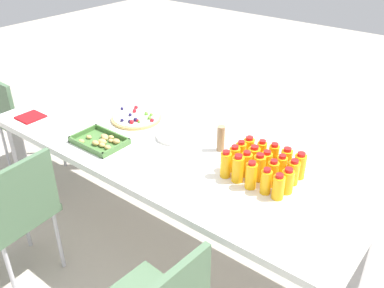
{
  "coord_description": "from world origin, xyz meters",
  "views": [
    {
      "loc": [
        -1.38,
        1.51,
        1.92
      ],
      "look_at": [
        -0.11,
        -0.09,
        0.74
      ],
      "focal_mm": 39.09,
      "sensor_mm": 36.0,
      "label": 1
    }
  ],
  "objects_px": {
    "chair_far_right": "(15,210)",
    "juice_bottle_8": "(254,158)",
    "juice_bottle_6": "(281,168)",
    "juice_bottle_19": "(226,164)",
    "juice_bottle_3": "(262,153)",
    "chair_end": "(19,116)",
    "juice_bottle_17": "(251,175)",
    "juice_bottle_14": "(234,159)",
    "cardboard_tube": "(221,138)",
    "plate_stack": "(174,136)",
    "juice_bottle_12": "(259,168)",
    "juice_bottle_7": "(266,163)",
    "juice_bottle_11": "(273,174)",
    "juice_bottle_4": "(249,148)",
    "party_table": "(167,157)",
    "juice_bottle_2": "(274,156)",
    "juice_bottle_15": "(278,187)",
    "juice_bottle_0": "(300,166)",
    "juice_bottle_5": "(293,173)",
    "juice_bottle_9": "(241,153)",
    "juice_bottle_1": "(286,161)",
    "snack_tray": "(101,141)",
    "napkin_stack": "(31,117)",
    "juice_bottle_16": "(266,181)",
    "juice_bottle_10": "(287,181)",
    "juice_bottle_13": "(246,164)",
    "juice_bottle_18": "(238,169)"
  },
  "relations": [
    {
      "from": "chair_far_right",
      "to": "juice_bottle_8",
      "type": "bearing_deg",
      "value": -52.48
    },
    {
      "from": "juice_bottle_6",
      "to": "juice_bottle_19",
      "type": "relative_size",
      "value": 0.94
    },
    {
      "from": "juice_bottle_19",
      "to": "juice_bottle_3",
      "type": "bearing_deg",
      "value": -109.47
    },
    {
      "from": "chair_end",
      "to": "juice_bottle_17",
      "type": "relative_size",
      "value": 5.6
    },
    {
      "from": "juice_bottle_14",
      "to": "juice_bottle_19",
      "type": "xyz_separation_m",
      "value": [
        0.0,
        0.07,
        0.0
      ]
    },
    {
      "from": "cardboard_tube",
      "to": "plate_stack",
      "type": "bearing_deg",
      "value": 10.01
    },
    {
      "from": "juice_bottle_8",
      "to": "juice_bottle_12",
      "type": "xyz_separation_m",
      "value": [
        -0.07,
        0.07,
        0.01
      ]
    },
    {
      "from": "chair_far_right",
      "to": "juice_bottle_7",
      "type": "distance_m",
      "value": 1.35
    },
    {
      "from": "juice_bottle_11",
      "to": "cardboard_tube",
      "type": "xyz_separation_m",
      "value": [
        0.39,
        -0.12,
        0.01
      ]
    },
    {
      "from": "juice_bottle_3",
      "to": "juice_bottle_4",
      "type": "height_order",
      "value": "juice_bottle_3"
    },
    {
      "from": "party_table",
      "to": "chair_far_right",
      "type": "xyz_separation_m",
      "value": [
        0.46,
        0.72,
        -0.16
      ]
    },
    {
      "from": "juice_bottle_2",
      "to": "juice_bottle_6",
      "type": "height_order",
      "value": "juice_bottle_2"
    },
    {
      "from": "juice_bottle_12",
      "to": "juice_bottle_15",
      "type": "height_order",
      "value": "juice_bottle_12"
    },
    {
      "from": "juice_bottle_6",
      "to": "juice_bottle_17",
      "type": "height_order",
      "value": "juice_bottle_17"
    },
    {
      "from": "juice_bottle_0",
      "to": "juice_bottle_3",
      "type": "bearing_deg",
      "value": -0.0
    },
    {
      "from": "juice_bottle_4",
      "to": "juice_bottle_11",
      "type": "bearing_deg",
      "value": 147.14
    },
    {
      "from": "juice_bottle_3",
      "to": "chair_far_right",
      "type": "bearing_deg",
      "value": 43.56
    },
    {
      "from": "juice_bottle_6",
      "to": "juice_bottle_11",
      "type": "xyz_separation_m",
      "value": [
        0.01,
        0.08,
        0.0
      ]
    },
    {
      "from": "juice_bottle_5",
      "to": "juice_bottle_9",
      "type": "bearing_deg",
      "value": 0.66
    },
    {
      "from": "party_table",
      "to": "juice_bottle_1",
      "type": "bearing_deg",
      "value": -163.66
    },
    {
      "from": "juice_bottle_11",
      "to": "plate_stack",
      "type": "relative_size",
      "value": 0.7
    },
    {
      "from": "snack_tray",
      "to": "napkin_stack",
      "type": "xyz_separation_m",
      "value": [
        0.61,
        0.06,
        -0.01
      ]
    },
    {
      "from": "juice_bottle_8",
      "to": "napkin_stack",
      "type": "height_order",
      "value": "juice_bottle_8"
    },
    {
      "from": "juice_bottle_16",
      "to": "napkin_stack",
      "type": "distance_m",
      "value": 1.61
    },
    {
      "from": "juice_bottle_14",
      "to": "juice_bottle_15",
      "type": "distance_m",
      "value": 0.3
    },
    {
      "from": "chair_end",
      "to": "napkin_stack",
      "type": "height_order",
      "value": "chair_end"
    },
    {
      "from": "cardboard_tube",
      "to": "juice_bottle_7",
      "type": "bearing_deg",
      "value": 171.09
    },
    {
      "from": "juice_bottle_1",
      "to": "juice_bottle_2",
      "type": "relative_size",
      "value": 1.01
    },
    {
      "from": "juice_bottle_2",
      "to": "juice_bottle_16",
      "type": "relative_size",
      "value": 1.05
    },
    {
      "from": "juice_bottle_4",
      "to": "plate_stack",
      "type": "xyz_separation_m",
      "value": [
        0.47,
        0.07,
        -0.05
      ]
    },
    {
      "from": "juice_bottle_6",
      "to": "juice_bottle_10",
      "type": "height_order",
      "value": "juice_bottle_6"
    },
    {
      "from": "juice_bottle_12",
      "to": "chair_far_right",
      "type": "bearing_deg",
      "value": 36.83
    },
    {
      "from": "napkin_stack",
      "to": "juice_bottle_3",
      "type": "bearing_deg",
      "value": -162.76
    },
    {
      "from": "chair_far_right",
      "to": "napkin_stack",
      "type": "height_order",
      "value": "chair_far_right"
    },
    {
      "from": "chair_far_right",
      "to": "juice_bottle_2",
      "type": "distance_m",
      "value": 1.4
    },
    {
      "from": "juice_bottle_13",
      "to": "juice_bottle_15",
      "type": "height_order",
      "value": "juice_bottle_13"
    },
    {
      "from": "juice_bottle_18",
      "to": "cardboard_tube",
      "type": "relative_size",
      "value": 1.01
    },
    {
      "from": "juice_bottle_8",
      "to": "juice_bottle_14",
      "type": "distance_m",
      "value": 0.11
    },
    {
      "from": "juice_bottle_0",
      "to": "juice_bottle_9",
      "type": "xyz_separation_m",
      "value": [
        0.3,
        0.07,
        -0.0
      ]
    },
    {
      "from": "plate_stack",
      "to": "snack_tray",
      "type": "bearing_deg",
      "value": 47.69
    },
    {
      "from": "chair_far_right",
      "to": "juice_bottle_11",
      "type": "bearing_deg",
      "value": -59.3
    },
    {
      "from": "napkin_stack",
      "to": "cardboard_tube",
      "type": "height_order",
      "value": "cardboard_tube"
    },
    {
      "from": "juice_bottle_4",
      "to": "juice_bottle_17",
      "type": "distance_m",
      "value": 0.27
    },
    {
      "from": "juice_bottle_2",
      "to": "juice_bottle_8",
      "type": "relative_size",
      "value": 1.09
    },
    {
      "from": "cardboard_tube",
      "to": "napkin_stack",
      "type": "bearing_deg",
      "value": 19.53
    },
    {
      "from": "juice_bottle_0",
      "to": "juice_bottle_3",
      "type": "distance_m",
      "value": 0.22
    },
    {
      "from": "napkin_stack",
      "to": "juice_bottle_10",
      "type": "bearing_deg",
      "value": -169.93
    },
    {
      "from": "juice_bottle_17",
      "to": "plate_stack",
      "type": "bearing_deg",
      "value": -13.66
    },
    {
      "from": "juice_bottle_1",
      "to": "juice_bottle_15",
      "type": "xyz_separation_m",
      "value": [
        -0.07,
        0.22,
        -0.01
      ]
    },
    {
      "from": "chair_end",
      "to": "juice_bottle_4",
      "type": "distance_m",
      "value": 1.93
    }
  ]
}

